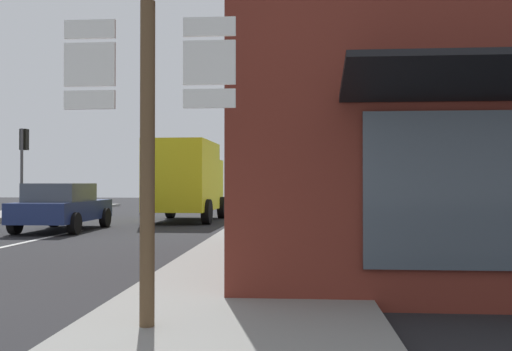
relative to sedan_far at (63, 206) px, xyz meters
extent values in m
plane|color=#232326|center=(0.51, -1.79, -0.76)|extent=(80.00, 80.00, 0.00)
cube|color=gray|center=(6.64, -3.79, -0.69)|extent=(3.03, 44.00, 0.14)
cube|color=navy|center=(0.00, 0.07, -0.14)|extent=(1.84, 4.24, 0.60)
cube|color=#47515B|center=(0.00, -0.18, 0.43)|extent=(1.60, 2.13, 0.55)
cylinder|color=black|center=(-0.91, 1.40, -0.44)|extent=(0.23, 0.64, 0.64)
cylinder|color=black|center=(0.84, 1.44, -0.44)|extent=(0.23, 0.64, 0.64)
cylinder|color=black|center=(-0.85, -1.30, -0.44)|extent=(0.23, 0.64, 0.64)
cylinder|color=black|center=(0.90, -1.26, -0.44)|extent=(0.23, 0.64, 0.64)
cube|color=yellow|center=(2.96, 3.92, 0.99)|extent=(2.28, 3.75, 2.60)
cube|color=yellow|center=(3.02, 6.42, 0.69)|extent=(2.12, 1.35, 2.00)
cube|color=#47515B|center=(3.02, 6.47, 1.49)|extent=(1.76, 0.14, 0.70)
cylinder|color=black|center=(1.92, 6.39, -0.31)|extent=(0.30, 0.91, 0.90)
cylinder|color=black|center=(4.12, 6.34, -0.31)|extent=(0.30, 0.91, 0.90)
cylinder|color=black|center=(1.84, 2.99, -0.31)|extent=(0.30, 0.91, 0.90)
cylinder|color=black|center=(4.04, 2.94, -0.31)|extent=(0.30, 0.91, 0.90)
cylinder|color=brown|center=(5.86, -11.57, 0.84)|extent=(0.14, 0.14, 3.20)
cube|color=white|center=(5.28, -11.52, 2.20)|extent=(0.50, 0.03, 0.18)
cube|color=black|center=(5.28, -11.50, 2.20)|extent=(0.43, 0.01, 0.13)
cube|color=white|center=(5.28, -11.52, 1.86)|extent=(0.50, 0.03, 0.42)
cube|color=black|center=(5.28, -11.50, 1.86)|extent=(0.43, 0.01, 0.32)
cube|color=white|center=(5.28, -11.52, 1.52)|extent=(0.50, 0.03, 0.18)
cube|color=black|center=(5.28, -11.50, 1.52)|extent=(0.43, 0.01, 0.13)
cube|color=white|center=(6.44, -11.52, 2.20)|extent=(0.50, 0.03, 0.18)
cube|color=black|center=(6.44, -11.50, 2.20)|extent=(0.43, 0.01, 0.13)
cube|color=white|center=(6.44, -11.52, 1.86)|extent=(0.50, 0.03, 0.42)
cube|color=black|center=(6.44, -11.50, 1.86)|extent=(0.43, 0.01, 0.32)
cube|color=white|center=(6.44, -11.52, 1.52)|extent=(0.50, 0.03, 0.18)
cube|color=black|center=(6.44, -11.50, 1.52)|extent=(0.43, 0.01, 0.13)
cylinder|color=#47474C|center=(5.42, 5.57, 1.13)|extent=(0.12, 0.12, 3.79)
cube|color=black|center=(5.42, 5.77, 2.58)|extent=(0.30, 0.28, 0.90)
sphere|color=red|center=(5.42, 5.91, 2.85)|extent=(0.18, 0.18, 0.18)
sphere|color=#3C2303|center=(5.42, 5.91, 2.57)|extent=(0.18, 0.18, 0.18)
sphere|color=black|center=(5.42, 5.91, 2.29)|extent=(0.18, 0.18, 0.18)
cylinder|color=#47474C|center=(5.42, -0.62, 0.99)|extent=(0.12, 0.12, 3.49)
cube|color=black|center=(5.42, -0.42, 2.28)|extent=(0.30, 0.28, 0.90)
sphere|color=red|center=(5.42, -0.28, 2.55)|extent=(0.18, 0.18, 0.18)
sphere|color=#3C2303|center=(5.42, -0.28, 2.27)|extent=(0.18, 0.18, 0.18)
sphere|color=black|center=(5.42, -0.28, 1.99)|extent=(0.18, 0.18, 0.18)
cylinder|color=#47474C|center=(-4.39, 5.95, 1.14)|extent=(0.12, 0.12, 3.80)
cube|color=black|center=(-4.39, 6.15, 2.59)|extent=(0.30, 0.28, 0.90)
sphere|color=red|center=(-4.39, 6.29, 2.86)|extent=(0.18, 0.18, 0.18)
sphere|color=#3C2303|center=(-4.39, 6.29, 2.58)|extent=(0.18, 0.18, 0.18)
sphere|color=black|center=(-4.39, 6.29, 2.30)|extent=(0.18, 0.18, 0.18)
camera|label=1|loc=(7.27, -16.68, 0.72)|focal=38.81mm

